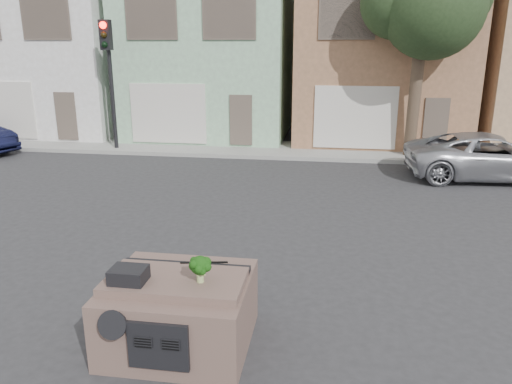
# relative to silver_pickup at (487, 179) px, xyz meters

# --- Properties ---
(ground_plane) EXTENTS (120.00, 120.00, 0.00)m
(ground_plane) POSITION_rel_silver_pickup_xyz_m (-7.14, -7.40, 0.00)
(ground_plane) COLOR #303033
(ground_plane) RESTS_ON ground
(sidewalk) EXTENTS (40.00, 3.00, 0.15)m
(sidewalk) POSITION_rel_silver_pickup_xyz_m (-7.14, 3.10, 0.07)
(sidewalk) COLOR gray
(sidewalk) RESTS_ON ground
(townhouse_white) EXTENTS (7.20, 8.20, 7.55)m
(townhouse_white) POSITION_rel_silver_pickup_xyz_m (-18.14, 7.10, 3.77)
(townhouse_white) COLOR white
(townhouse_white) RESTS_ON ground
(townhouse_mint) EXTENTS (7.20, 8.20, 7.55)m
(townhouse_mint) POSITION_rel_silver_pickup_xyz_m (-10.64, 7.10, 3.77)
(townhouse_mint) COLOR #97C49F
(townhouse_mint) RESTS_ON ground
(townhouse_tan) EXTENTS (7.20, 8.20, 7.55)m
(townhouse_tan) POSITION_rel_silver_pickup_xyz_m (-3.14, 7.10, 3.77)
(townhouse_tan) COLOR #9A6C4C
(townhouse_tan) RESTS_ON ground
(silver_pickup) EXTENTS (5.39, 2.73, 1.46)m
(silver_pickup) POSITION_rel_silver_pickup_xyz_m (0.00, 0.00, 0.00)
(silver_pickup) COLOR #B1B2BA
(silver_pickup) RESTS_ON ground
(traffic_signal) EXTENTS (0.40, 0.40, 5.10)m
(traffic_signal) POSITION_rel_silver_pickup_xyz_m (-13.64, 2.10, 2.55)
(traffic_signal) COLOR black
(traffic_signal) RESTS_ON ground
(tree_near) EXTENTS (4.40, 4.00, 8.50)m
(tree_near) POSITION_rel_silver_pickup_xyz_m (-2.14, 2.40, 4.25)
(tree_near) COLOR #24371C
(tree_near) RESTS_ON ground
(car_dashboard) EXTENTS (2.00, 1.80, 1.12)m
(car_dashboard) POSITION_rel_silver_pickup_xyz_m (-7.14, -10.40, 0.56)
(car_dashboard) COLOR brown
(car_dashboard) RESTS_ON ground
(instrument_hump) EXTENTS (0.48, 0.38, 0.20)m
(instrument_hump) POSITION_rel_silver_pickup_xyz_m (-7.72, -10.75, 1.22)
(instrument_hump) COLOR black
(instrument_hump) RESTS_ON car_dashboard
(wiper_arm) EXTENTS (0.69, 0.15, 0.02)m
(wiper_arm) POSITION_rel_silver_pickup_xyz_m (-6.86, -10.02, 1.13)
(wiper_arm) COLOR black
(wiper_arm) RESTS_ON car_dashboard
(broccoli) EXTENTS (0.44, 0.44, 0.38)m
(broccoli) POSITION_rel_silver_pickup_xyz_m (-6.76, -10.61, 1.31)
(broccoli) COLOR #11370B
(broccoli) RESTS_ON car_dashboard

